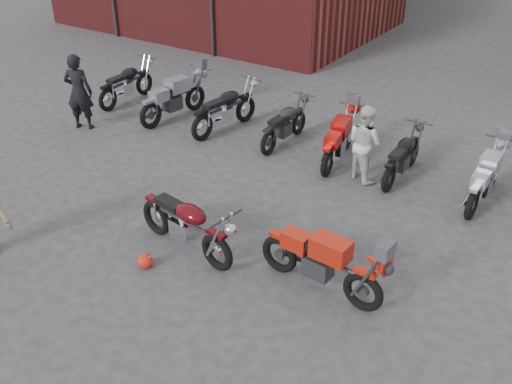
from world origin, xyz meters
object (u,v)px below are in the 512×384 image
Objects in this scene: vintage_motorcycle at (186,221)px; person_dark at (79,92)px; sportbike at (323,259)px; row_bike_5 at (403,154)px; row_bike_2 at (225,107)px; row_bike_0 at (127,82)px; row_bike_1 at (174,95)px; row_bike_3 at (285,122)px; person_light at (365,143)px; row_bike_6 at (486,176)px; row_bike_4 at (339,137)px; helmet at (145,261)px.

person_dark reaches higher than vintage_motorcycle.
vintage_motorcycle is at bearing -167.65° from sportbike.
vintage_motorcycle reaches higher than row_bike_5.
person_dark is at bearing 128.53° from row_bike_2.
person_dark reaches higher than sportbike.
person_dark is at bearing -172.87° from row_bike_0.
sportbike is 7.52m from row_bike_1.
row_bike_1 is 1.15× the size of row_bike_3.
person_light reaches higher than row_bike_6.
row_bike_0 is 1.01× the size of row_bike_4.
person_dark is (-5.53, 2.63, 0.32)m from vintage_motorcycle.
row_bike_3 is (-3.23, 4.26, -0.06)m from sportbike.
row_bike_1 is 1.08× the size of row_bike_4.
sportbike is 1.03× the size of row_bike_0.
row_bike_0 is at bearing 136.59° from helmet.
vintage_motorcycle reaches higher than row_bike_4.
sportbike is 5.34m from row_bike_3.
sportbike is 6.35m from row_bike_2.
helmet is 0.17× the size of person_light.
row_bike_4 is at bearing -3.30° from person_light.
vintage_motorcycle is 1.05× the size of row_bike_0.
helmet is at bearing -149.82° from row_bike_2.
row_bike_1 is (1.85, -0.17, 0.04)m from row_bike_0.
row_bike_2 is (3.06, 1.84, -0.33)m from person_dark.
person_dark is 6.41m from row_bike_4.
helmet is 5.38m from row_bike_3.
sportbike is 7.76× the size of helmet.
person_light reaches higher than row_bike_3.
vintage_motorcycle is 5.82m from row_bike_6.
helmet is 0.13× the size of row_bike_0.
row_bike_1 is at bearing 94.56° from row_bike_3.
row_bike_6 is (9.58, -0.05, -0.01)m from row_bike_0.
row_bike_2 reaches higher than helmet.
row_bike_4 is 1.07× the size of row_bike_5.
person_light is (6.90, 1.43, -0.13)m from person_dark.
vintage_motorcycle is at bearing 163.30° from row_bike_4.
helmet is 5.77m from row_bike_5.
person_dark reaches higher than row_bike_5.
helmet is at bearing 123.24° from person_dark.
row_bike_4 is at bearing 80.17° from helmet.
person_dark is 1.00× the size of row_bike_3.
vintage_motorcycle is at bearing 155.24° from row_bike_5.
helmet is at bearing 155.48° from row_bike_5.
person_dark is at bearing 103.58° from row_bike_5.
vintage_motorcycle is at bearing -131.95° from row_bike_1.
row_bike_4 is at bearing 172.69° from person_dark.
row_bike_0 is 5.00m from row_bike_3.
helmet is 0.14× the size of row_bike_5.
row_bike_2 is 1.14× the size of row_bike_5.
row_bike_5 is at bearing -92.47° from row_bike_0.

